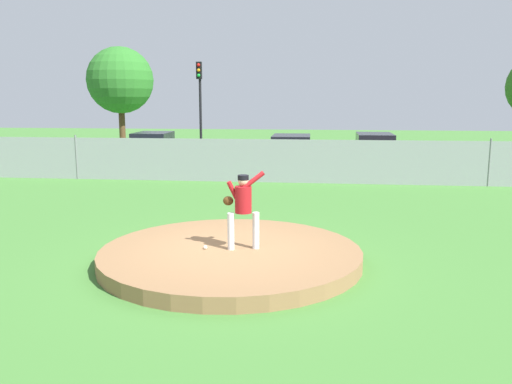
% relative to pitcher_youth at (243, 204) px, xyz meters
% --- Properties ---
extents(ground_plane, '(80.00, 80.00, 0.00)m').
position_rel_pitcher_youth_xyz_m(ground_plane, '(-0.24, 6.00, -1.16)').
color(ground_plane, '#427A33').
extents(asphalt_strip, '(44.00, 7.00, 0.01)m').
position_rel_pitcher_youth_xyz_m(asphalt_strip, '(-0.24, 14.50, -1.16)').
color(asphalt_strip, '#2B2B2D').
rests_on(asphalt_strip, ground_plane).
extents(pitchers_mound, '(5.07, 5.07, 0.27)m').
position_rel_pitcher_youth_xyz_m(pitchers_mound, '(-0.24, -0.00, -1.03)').
color(pitchers_mound, olive).
rests_on(pitchers_mound, ground_plane).
extents(pitcher_youth, '(0.82, 0.32, 1.53)m').
position_rel_pitcher_youth_xyz_m(pitcher_youth, '(0.00, 0.00, 0.00)').
color(pitcher_youth, silver).
rests_on(pitcher_youth, pitchers_mound).
extents(baseball, '(0.07, 0.07, 0.07)m').
position_rel_pitcher_youth_xyz_m(baseball, '(-0.72, -0.10, -0.85)').
color(baseball, white).
rests_on(baseball, pitchers_mound).
extents(chainlink_fence, '(39.43, 0.07, 1.75)m').
position_rel_pitcher_youth_xyz_m(chainlink_fence, '(-0.24, 10.00, -0.34)').
color(chainlink_fence, gray).
rests_on(chainlink_fence, ground_plane).
extents(parked_car_teal, '(1.97, 4.27, 1.58)m').
position_rel_pitcher_youth_xyz_m(parked_car_teal, '(-6.44, 14.65, -0.41)').
color(parked_car_teal, '#146066').
rests_on(parked_car_teal, ground_plane).
extents(parked_car_burgundy, '(1.85, 4.76, 1.61)m').
position_rel_pitcher_youth_xyz_m(parked_car_burgundy, '(4.01, 14.59, -0.38)').
color(parked_car_burgundy, maroon).
rests_on(parked_car_burgundy, ground_plane).
extents(parked_car_charcoal, '(1.93, 4.58, 1.54)m').
position_rel_pitcher_youth_xyz_m(parked_car_charcoal, '(0.24, 14.04, -0.41)').
color(parked_car_charcoal, '#232328').
rests_on(parked_car_charcoal, ground_plane).
extents(traffic_cone_orange, '(0.40, 0.40, 0.55)m').
position_rel_pitcher_youth_xyz_m(traffic_cone_orange, '(5.55, 14.20, -0.90)').
color(traffic_cone_orange, orange).
rests_on(traffic_cone_orange, asphalt_strip).
extents(traffic_light_near, '(0.28, 0.46, 5.12)m').
position_rel_pitcher_youth_xyz_m(traffic_light_near, '(-4.96, 18.42, 2.32)').
color(traffic_light_near, black).
rests_on(traffic_light_near, ground_plane).
extents(tree_bushy_near, '(4.31, 4.31, 6.54)m').
position_rel_pitcher_youth_xyz_m(tree_bushy_near, '(-11.47, 23.80, 3.21)').
color(tree_bushy_near, '#4C331E').
rests_on(tree_bushy_near, ground_plane).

